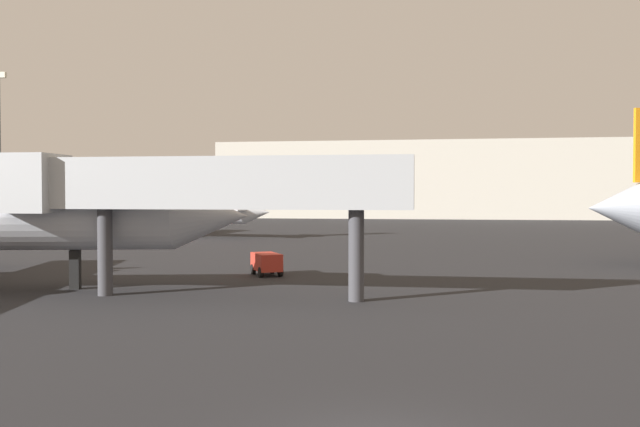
% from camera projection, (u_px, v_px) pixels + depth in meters
% --- Properties ---
extents(airplane_distant, '(31.22, 23.43, 8.40)m').
position_uv_depth(airplane_distant, '(142.00, 211.00, 77.14)').
color(airplane_distant, silver).
rests_on(airplane_distant, ground_plane).
extents(jet_bridge, '(19.21, 2.84, 6.69)m').
position_uv_depth(jet_bridge, '(184.00, 186.00, 31.56)').
color(jet_bridge, '#B2B7BC').
rests_on(jet_bridge, ground_plane).
extents(baggage_cart, '(2.33, 2.73, 1.30)m').
position_uv_depth(baggage_cart, '(267.00, 262.00, 40.20)').
color(baggage_cart, red).
rests_on(baggage_cart, ground_plane).
extents(terminal_building, '(97.74, 18.42, 15.02)m').
position_uv_depth(terminal_building, '(465.00, 180.00, 136.49)').
color(terminal_building, beige).
rests_on(terminal_building, ground_plane).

